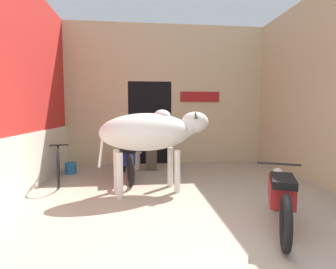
% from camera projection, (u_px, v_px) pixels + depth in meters
% --- Properties ---
extents(ground_plane, '(30.00, 30.00, 0.00)m').
position_uv_depth(ground_plane, '(217.00, 258.00, 2.63)').
color(ground_plane, tan).
extents(wall_left_shopfront, '(0.25, 4.84, 3.84)m').
position_uv_depth(wall_left_shopfront, '(20.00, 89.00, 4.54)').
color(wall_left_shopfront, red).
rests_on(wall_left_shopfront, ground_plane).
extents(wall_back_with_doorway, '(5.48, 0.93, 3.84)m').
position_uv_depth(wall_back_with_doorway, '(160.00, 105.00, 7.50)').
color(wall_back_with_doorway, '#C6B289').
rests_on(wall_back_with_doorway, ground_plane).
extents(wall_right_with_door, '(0.22, 4.84, 3.84)m').
position_uv_depth(wall_right_with_door, '(323.00, 89.00, 5.12)').
color(wall_right_with_door, '#C6B289').
rests_on(wall_right_with_door, ground_plane).
extents(cow, '(2.12, 1.05, 1.50)m').
position_uv_depth(cow, '(152.00, 132.00, 4.73)').
color(cow, silver).
rests_on(cow, ground_plane).
extents(motorcycle_near, '(0.90, 1.72, 0.73)m').
position_uv_depth(motorcycle_near, '(281.00, 195.00, 3.31)').
color(motorcycle_near, black).
rests_on(motorcycle_near, ground_plane).
extents(motorcycle_far, '(0.58, 1.93, 0.75)m').
position_uv_depth(motorcycle_far, '(127.00, 159.00, 5.74)').
color(motorcycle_far, black).
rests_on(motorcycle_far, ground_plane).
extents(bicycle, '(0.58, 1.64, 0.74)m').
position_uv_depth(bicycle, '(58.00, 164.00, 5.43)').
color(bicycle, black).
rests_on(bicycle, ground_plane).
extents(shopkeeper_seated, '(0.38, 0.34, 1.28)m').
position_uv_depth(shopkeeper_seated, '(151.00, 143.00, 6.58)').
color(shopkeeper_seated, brown).
rests_on(shopkeeper_seated, ground_plane).
extents(plastic_stool, '(0.29, 0.29, 0.45)m').
position_uv_depth(plastic_stool, '(136.00, 160.00, 6.57)').
color(plastic_stool, beige).
rests_on(plastic_stool, ground_plane).
extents(bucket, '(0.26, 0.26, 0.26)m').
position_uv_depth(bucket, '(71.00, 168.00, 6.18)').
color(bucket, '#23669E').
rests_on(bucket, ground_plane).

